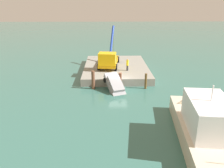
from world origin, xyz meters
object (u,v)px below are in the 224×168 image
Objects in this scene: crane_truck at (108,59)px; salvaged_car at (116,86)px; dock_worker at (127,65)px; moored_yacht at (198,122)px.

crane_truck reaches higher than salvaged_car.
crane_truck is 3.26m from dock_worker.
dock_worker is at bearing 160.98° from salvaged_car.
dock_worker is (1.70, 2.76, -0.38)m from crane_truck.
salvaged_car is at bearing 6.41° from crane_truck.
salvaged_car is 0.31× the size of moored_yacht.
dock_worker is 0.40× the size of salvaged_car.
dock_worker reaches higher than salvaged_car.
dock_worker is 6.09m from salvaged_car.
crane_truck is 18.51m from moored_yacht.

